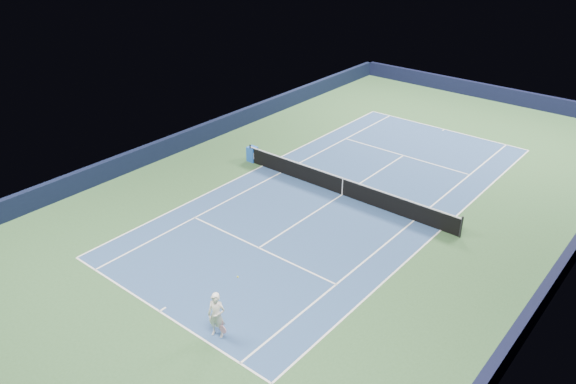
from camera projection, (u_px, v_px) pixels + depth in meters
The scene contains 19 objects.
ground at pixel (342, 195), 28.85m from camera, with size 40.00×40.00×0.00m, color #2E522C.
wall_far at pixel (492, 93), 42.15m from camera, with size 22.00×0.35×1.10m, color black.
wall_right at pixel (565, 263), 22.51m from camera, with size 0.35×40.00×1.10m, color black.
wall_left at pixel (198, 135), 34.67m from camera, with size 0.35×40.00×1.10m, color black.
court_surface at pixel (342, 195), 28.84m from camera, with size 10.97×23.77×0.01m, color navy.
baseline_far at pixel (444, 129), 36.97m from camera, with size 10.97×0.08×0.00m, color white.
baseline_near at pixel (159, 311), 20.71m from camera, with size 10.97×0.08×0.00m, color white.
sideline_doubles_right at pixel (441, 230), 25.76m from camera, with size 0.08×23.77×0.00m, color white.
sideline_doubles_left at pixel (263, 166), 31.92m from camera, with size 0.08×23.77×0.00m, color white.
sideline_singles_right at pixel (414, 221), 26.53m from camera, with size 0.08×23.77×0.00m, color white.
sideline_singles_left at pixel (281, 173), 31.15m from camera, with size 0.08×23.77×0.00m, color white.
service_line_far at pixel (403, 155), 33.22m from camera, with size 8.23×0.08×0.00m, color white.
service_line_near at pixel (259, 248), 24.46m from camera, with size 8.23×0.08×0.00m, color white.
center_service_line at pixel (342, 195), 28.84m from camera, with size 0.08×12.80×0.00m, color white.
center_mark_far at pixel (443, 130), 36.87m from camera, with size 0.08×0.30×0.00m, color white.
center_mark_near at pixel (163, 309), 20.82m from camera, with size 0.08×0.30×0.00m, color white.
tennis_net at pixel (343, 186), 28.61m from camera, with size 12.90×0.10×1.07m.
sponsor_cube at pixel (252, 154), 32.34m from camera, with size 0.59×0.50×0.87m.
tennis_player at pixel (217, 315), 19.20m from camera, with size 0.85×1.34×2.00m.
Camera 1 is at (14.00, -21.45, 13.56)m, focal length 35.00 mm.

